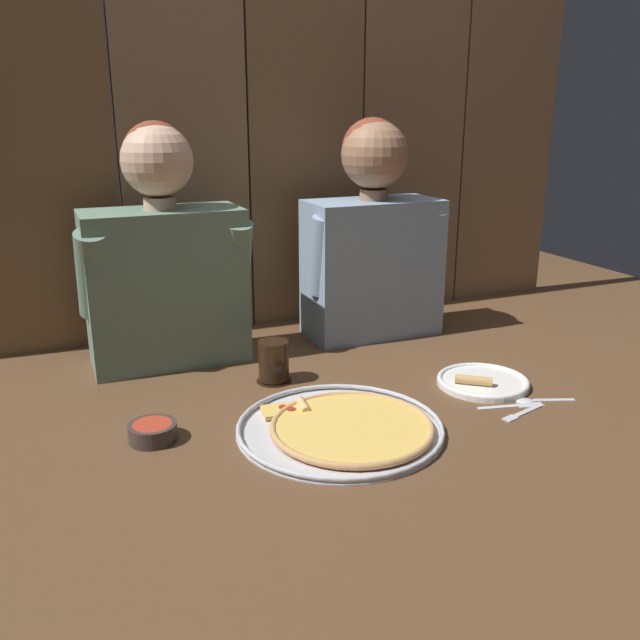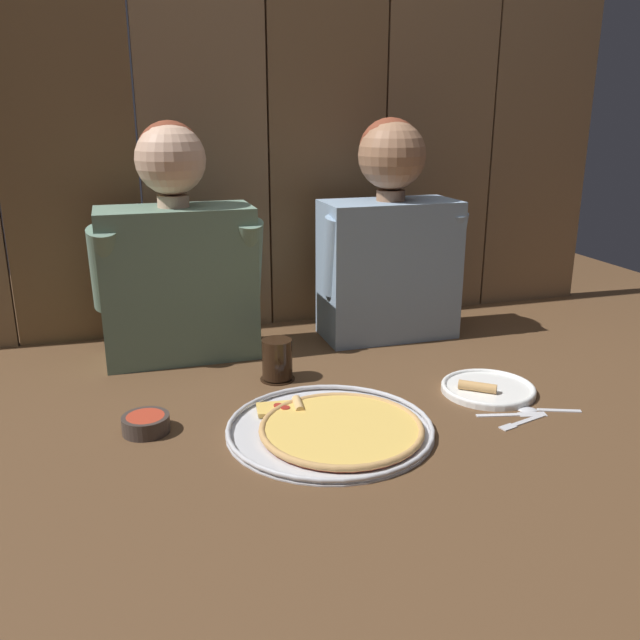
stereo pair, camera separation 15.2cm
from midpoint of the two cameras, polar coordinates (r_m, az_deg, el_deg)
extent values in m
plane|color=brown|center=(1.50, -0.81, -7.60)|extent=(3.20, 3.20, 0.00)
cylinder|color=silver|center=(1.40, -1.43, -9.41)|extent=(0.43, 0.43, 0.01)
torus|color=silver|center=(1.40, -1.43, -9.12)|extent=(0.43, 0.43, 0.01)
cylinder|color=#B23823|center=(1.39, -0.42, -9.35)|extent=(0.33, 0.33, 0.00)
cylinder|color=#EABC56|center=(1.39, -0.42, -9.16)|extent=(0.32, 0.32, 0.01)
torus|color=tan|center=(1.39, -0.42, -9.16)|extent=(0.34, 0.34, 0.01)
cube|color=#EABC56|center=(1.47, -6.15, -7.75)|extent=(0.10, 0.07, 0.01)
cylinder|color=tan|center=(1.48, -4.41, -7.37)|extent=(0.03, 0.06, 0.02)
cylinder|color=#A3281E|center=(1.47, -6.13, -7.47)|extent=(0.02, 0.02, 0.00)
cylinder|color=#A3281E|center=(1.46, -5.48, -7.66)|extent=(0.02, 0.02, 0.00)
cylinder|color=white|center=(1.65, 11.20, -5.33)|extent=(0.22, 0.22, 0.01)
torus|color=white|center=(1.65, 11.21, -5.14)|extent=(0.22, 0.22, 0.01)
cylinder|color=tan|center=(1.61, 10.40, -5.15)|extent=(0.08, 0.07, 0.02)
cylinder|color=black|center=(1.65, -6.59, -5.17)|extent=(0.09, 0.09, 0.01)
cylinder|color=black|center=(1.63, -6.65, -3.49)|extent=(0.07, 0.07, 0.10)
cylinder|color=#3D332D|center=(1.42, -17.14, -9.20)|extent=(0.10, 0.10, 0.04)
cylinder|color=#B23823|center=(1.41, -17.18, -8.88)|extent=(0.08, 0.08, 0.02)
cube|color=silver|center=(1.54, 14.71, -7.50)|extent=(0.09, 0.04, 0.01)
cube|color=silver|center=(1.49, 13.17, -8.21)|extent=(0.04, 0.03, 0.01)
cube|color=silver|center=(1.54, 12.24, -7.31)|extent=(0.10, 0.03, 0.01)
cube|color=silver|center=(1.57, 14.90, -7.06)|extent=(0.06, 0.04, 0.00)
cube|color=silver|center=(1.60, 16.85, -6.58)|extent=(0.09, 0.05, 0.01)
ellipsoid|color=silver|center=(1.58, 14.45, -6.62)|extent=(0.05, 0.04, 0.01)
cube|color=slate|center=(1.78, -15.43, 2.66)|extent=(0.40, 0.19, 0.40)
cylinder|color=#DBAD8E|center=(1.74, -16.01, 9.56)|extent=(0.08, 0.08, 0.03)
sphere|color=#DBAD8E|center=(1.73, -16.30, 12.94)|extent=(0.18, 0.18, 0.18)
sphere|color=brown|center=(1.74, -16.39, 13.40)|extent=(0.16, 0.16, 0.16)
cylinder|color=slate|center=(1.71, -21.28, 3.62)|extent=(0.08, 0.15, 0.23)
cylinder|color=slate|center=(1.76, -9.65, 4.90)|extent=(0.08, 0.14, 0.23)
cube|color=#849EB7|center=(1.94, 2.24, 4.41)|extent=(0.38, 0.19, 0.40)
cylinder|color=#9E7051|center=(1.91, 2.32, 10.65)|extent=(0.08, 0.08, 0.03)
sphere|color=#9E7051|center=(1.90, 2.36, 13.91)|extent=(0.19, 0.19, 0.19)
sphere|color=brown|center=(1.91, 2.18, 14.36)|extent=(0.17, 0.17, 0.17)
cylinder|color=#849EB7|center=(1.83, -2.07, 5.49)|extent=(0.08, 0.11, 0.23)
cylinder|color=#849EB7|center=(1.98, 7.27, 6.25)|extent=(0.08, 0.12, 0.23)
cube|color=brown|center=(1.93, -25.07, 14.99)|extent=(0.36, 0.03, 1.21)
cube|color=#866849|center=(1.96, -13.95, 16.08)|extent=(0.36, 0.03, 1.21)
cube|color=brown|center=(2.06, -3.41, 16.57)|extent=(0.36, 0.03, 1.21)
cube|color=#816344|center=(2.21, 5.96, 16.57)|extent=(0.36, 0.03, 1.21)
cube|color=#816244|center=(2.41, 13.96, 16.24)|extent=(0.36, 0.03, 1.21)
camera|label=1|loc=(0.08, -92.86, -0.90)|focal=37.45mm
camera|label=2|loc=(0.08, 87.14, 0.90)|focal=37.45mm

